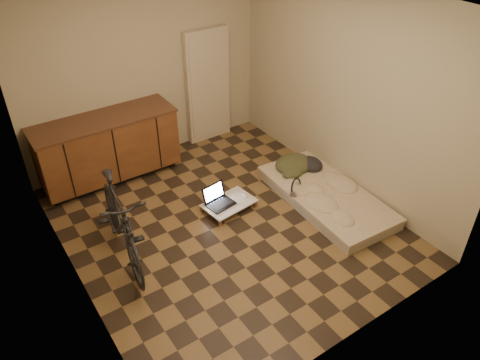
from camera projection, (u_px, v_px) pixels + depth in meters
room_shell at (223, 128)px, 4.91m from camera, size 3.50×4.00×2.60m
cabinets at (108, 148)px, 6.19m from camera, size 1.84×0.62×0.91m
appliance_panel at (208, 86)px, 6.92m from camera, size 0.70×0.10×1.70m
bicycle at (120, 218)px, 4.91m from camera, size 0.69×1.66×1.04m
futon at (326, 196)px, 5.96m from camera, size 0.99×1.90×0.16m
clothing_pile at (299, 160)px, 6.32m from camera, size 0.58×0.50×0.22m
headphones at (296, 186)px, 5.86m from camera, size 0.33×0.32×0.17m
lap_desk at (229, 203)px, 5.82m from camera, size 0.68×0.48×0.11m
laptop at (218, 200)px, 5.78m from camera, size 0.36×0.34×0.22m
mouse at (244, 195)px, 5.92m from camera, size 0.07×0.11×0.04m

